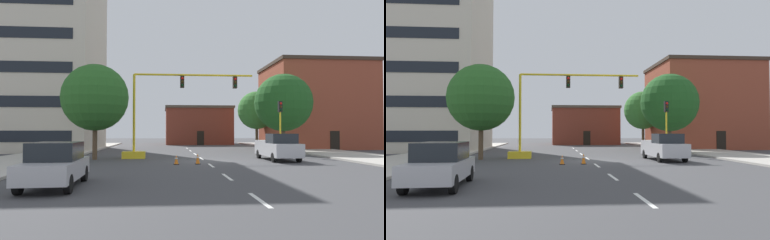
# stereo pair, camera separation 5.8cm
# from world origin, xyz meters

# --- Properties ---
(ground_plane) EXTENTS (160.00, 160.00, 0.00)m
(ground_plane) POSITION_xyz_m (0.00, 0.00, 0.00)
(ground_plane) COLOR #424244
(sidewalk_left) EXTENTS (6.00, 56.00, 0.14)m
(sidewalk_left) POSITION_xyz_m (-13.17, 8.00, 0.07)
(sidewalk_left) COLOR #B2ADA3
(sidewalk_left) RESTS_ON ground_plane
(sidewalk_right) EXTENTS (6.00, 56.00, 0.14)m
(sidewalk_right) POSITION_xyz_m (13.17, 8.00, 0.07)
(sidewalk_right) COLOR #B2ADA3
(sidewalk_right) RESTS_ON ground_plane
(lane_stripe_seg_0) EXTENTS (0.16, 2.40, 0.01)m
(lane_stripe_seg_0) POSITION_xyz_m (0.00, -14.00, 0.00)
(lane_stripe_seg_0) COLOR silver
(lane_stripe_seg_0) RESTS_ON ground_plane
(lane_stripe_seg_1) EXTENTS (0.16, 2.40, 0.01)m
(lane_stripe_seg_1) POSITION_xyz_m (0.00, -8.50, 0.00)
(lane_stripe_seg_1) COLOR silver
(lane_stripe_seg_1) RESTS_ON ground_plane
(lane_stripe_seg_2) EXTENTS (0.16, 2.40, 0.01)m
(lane_stripe_seg_2) POSITION_xyz_m (0.00, -3.00, 0.00)
(lane_stripe_seg_2) COLOR silver
(lane_stripe_seg_2) RESTS_ON ground_plane
(lane_stripe_seg_3) EXTENTS (0.16, 2.40, 0.01)m
(lane_stripe_seg_3) POSITION_xyz_m (0.00, 2.50, 0.00)
(lane_stripe_seg_3) COLOR silver
(lane_stripe_seg_3) RESTS_ON ground_plane
(lane_stripe_seg_4) EXTENTS (0.16, 2.40, 0.01)m
(lane_stripe_seg_4) POSITION_xyz_m (0.00, 8.00, 0.00)
(lane_stripe_seg_4) COLOR silver
(lane_stripe_seg_4) RESTS_ON ground_plane
(lane_stripe_seg_5) EXTENTS (0.16, 2.40, 0.01)m
(lane_stripe_seg_5) POSITION_xyz_m (0.00, 13.50, 0.00)
(lane_stripe_seg_5) COLOR silver
(lane_stripe_seg_5) RESTS_ON ground_plane
(lane_stripe_seg_6) EXTENTS (0.16, 2.40, 0.01)m
(lane_stripe_seg_6) POSITION_xyz_m (0.00, 19.00, 0.00)
(lane_stripe_seg_6) COLOR silver
(lane_stripe_seg_6) RESTS_ON ground_plane
(building_tall_left) EXTENTS (13.19, 13.46, 23.76)m
(building_tall_left) POSITION_xyz_m (-17.08, 16.06, 11.89)
(building_tall_left) COLOR beige
(building_tall_left) RESTS_ON ground_plane
(building_brick_center) EXTENTS (10.93, 10.02, 6.21)m
(building_brick_center) POSITION_xyz_m (2.78, 33.50, 3.12)
(building_brick_center) COLOR brown
(building_brick_center) RESTS_ON ground_plane
(building_row_right) EXTENTS (12.14, 10.70, 10.81)m
(building_row_right) POSITION_xyz_m (16.48, 18.28, 5.41)
(building_row_right) COLOR brown
(building_row_right) RESTS_ON ground_plane
(traffic_signal_gantry) EXTENTS (10.56, 1.20, 6.83)m
(traffic_signal_gantry) POSITION_xyz_m (-3.92, 3.16, 2.33)
(traffic_signal_gantry) COLOR yellow
(traffic_signal_gantry) RESTS_ON ground_plane
(traffic_light_pole_right) EXTENTS (0.32, 0.47, 4.80)m
(traffic_light_pole_right) POSITION_xyz_m (7.24, 4.79, 3.53)
(traffic_light_pole_right) COLOR yellow
(traffic_light_pole_right) RESTS_ON ground_plane
(tree_left_near) EXTENTS (5.12, 5.12, 7.31)m
(tree_left_near) POSITION_xyz_m (-8.24, 2.21, 4.75)
(tree_left_near) COLOR brown
(tree_left_near) RESTS_ON ground_plane
(tree_right_far) EXTENTS (5.00, 5.00, 7.44)m
(tree_right_far) POSITION_xyz_m (9.32, 19.98, 4.93)
(tree_right_far) COLOR brown
(tree_right_far) RESTS_ON ground_plane
(tree_right_mid) EXTENTS (5.85, 5.85, 8.00)m
(tree_right_mid) POSITION_xyz_m (9.16, 9.37, 5.07)
(tree_right_mid) COLOR brown
(tree_right_mid) RESTS_ON ground_plane
(pickup_truck_silver) EXTENTS (2.05, 5.41, 1.99)m
(pickup_truck_silver) POSITION_xyz_m (5.52, 0.48, 0.97)
(pickup_truck_silver) COLOR #BCBCC1
(pickup_truck_silver) RESTS_ON ground_plane
(sedan_silver_near_left) EXTENTS (2.05, 4.58, 1.74)m
(sedan_silver_near_left) POSITION_xyz_m (-7.21, -10.89, 0.89)
(sedan_silver_near_left) COLOR #B7B7BC
(sedan_silver_near_left) RESTS_ON ground_plane
(traffic_cone_roadside_a) EXTENTS (0.36, 0.36, 0.73)m
(traffic_cone_roadside_a) POSITION_xyz_m (-0.75, -2.06, 0.36)
(traffic_cone_roadside_a) COLOR black
(traffic_cone_roadside_a) RESTS_ON ground_plane
(traffic_cone_roadside_b) EXTENTS (0.36, 0.36, 0.63)m
(traffic_cone_roadside_b) POSITION_xyz_m (-2.17, -2.24, 0.31)
(traffic_cone_roadside_b) COLOR black
(traffic_cone_roadside_b) RESTS_ON ground_plane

